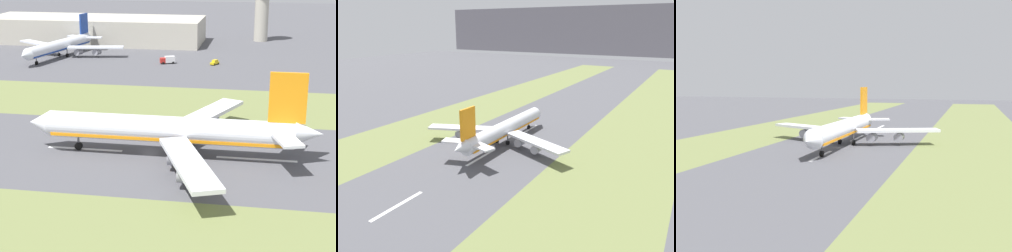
% 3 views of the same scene
% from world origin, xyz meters
% --- Properties ---
extents(ground_plane, '(800.00, 800.00, 0.00)m').
position_xyz_m(ground_plane, '(0.00, 0.00, 0.00)').
color(ground_plane, '#4C4C51').
extents(grass_median_west, '(40.00, 600.00, 0.01)m').
position_xyz_m(grass_median_west, '(-45.00, 0.00, 0.00)').
color(grass_median_west, olive).
rests_on(grass_median_west, ground).
extents(grass_median_east, '(40.00, 600.00, 0.01)m').
position_xyz_m(grass_median_east, '(45.00, 0.00, 0.00)').
color(grass_median_east, olive).
rests_on(grass_median_east, ground).
extents(centreline_dash_mid, '(1.20, 18.00, 0.01)m').
position_xyz_m(centreline_dash_mid, '(0.00, -24.21, 0.01)').
color(centreline_dash_mid, silver).
rests_on(centreline_dash_mid, ground).
extents(centreline_dash_far, '(1.20, 18.00, 0.01)m').
position_xyz_m(centreline_dash_far, '(0.00, 15.79, 0.01)').
color(centreline_dash_far, silver).
rests_on(centreline_dash_far, ground).
extents(airplane_main_jet, '(64.14, 67.03, 20.20)m').
position_xyz_m(airplane_main_jet, '(-0.85, -6.11, 6.02)').
color(airplane_main_jet, silver).
rests_on(airplane_main_jet, ground).
extents(terminal_building, '(36.00, 108.55, 12.47)m').
position_xyz_m(terminal_building, '(156.74, 60.59, 6.24)').
color(terminal_building, '#B2AD9E').
rests_on(terminal_building, ground).
extents(control_tower, '(12.00, 12.00, 33.56)m').
position_xyz_m(control_tower, '(173.88, -22.19, 20.69)').
color(control_tower, '#B2AD9E').
rests_on(control_tower, ground).
extents(airplane_parked_apron, '(55.44, 52.17, 16.79)m').
position_xyz_m(airplane_parked_apron, '(113.29, 63.00, 5.00)').
color(airplane_parked_apron, silver).
rests_on(airplane_parked_apron, ground).
extents(service_truck, '(4.47, 6.38, 3.10)m').
position_xyz_m(service_truck, '(105.81, 14.48, 1.67)').
color(service_truck, '#B2231E').
rests_on(service_truck, ground).
extents(apron_car, '(4.74, 3.58, 2.03)m').
position_xyz_m(apron_car, '(106.98, -4.81, 1.00)').
color(apron_car, gold).
rests_on(apron_car, ground).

